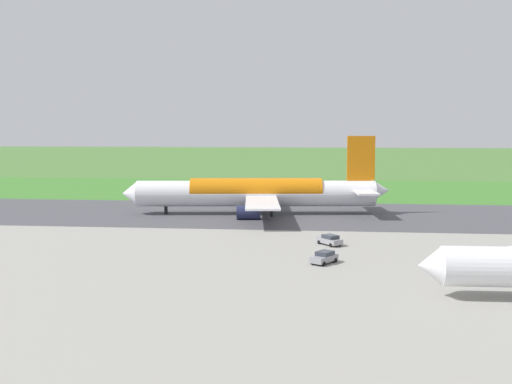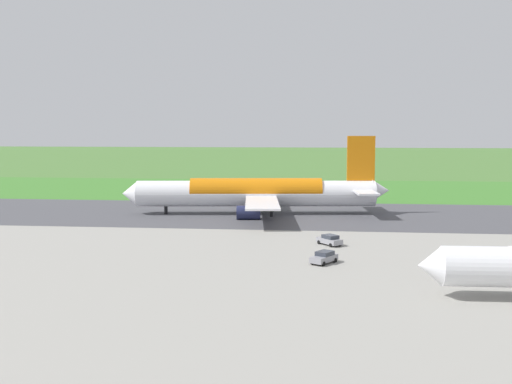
% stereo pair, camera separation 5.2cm
% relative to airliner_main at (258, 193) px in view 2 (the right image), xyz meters
% --- Properties ---
extents(ground_plane, '(800.00, 800.00, 0.00)m').
position_rel_airliner_main_xyz_m(ground_plane, '(-4.05, 0.04, -4.35)').
color(ground_plane, '#477233').
extents(runway_asphalt, '(600.00, 39.05, 0.06)m').
position_rel_airliner_main_xyz_m(runway_asphalt, '(-4.05, 0.04, -4.32)').
color(runway_asphalt, '#47474C').
rests_on(runway_asphalt, ground).
extents(apron_concrete, '(440.00, 110.00, 0.05)m').
position_rel_airliner_main_xyz_m(apron_concrete, '(-4.05, 64.57, -4.33)').
color(apron_concrete, gray).
rests_on(apron_concrete, ground).
extents(grass_verge_foreground, '(600.00, 80.00, 0.04)m').
position_rel_airliner_main_xyz_m(grass_verge_foreground, '(-4.05, -41.22, -4.33)').
color(grass_verge_foreground, '#3C782B').
rests_on(grass_verge_foreground, ground).
extents(airliner_main, '(54.13, 44.40, 15.88)m').
position_rel_airliner_main_xyz_m(airliner_main, '(0.00, 0.00, 0.00)').
color(airliner_main, white).
rests_on(airliner_main, ground).
extents(service_car_followme, '(3.78, 4.51, 1.62)m').
position_rel_airliner_main_xyz_m(service_car_followme, '(-13.25, 44.52, -3.51)').
color(service_car_followme, gray).
rests_on(service_car_followme, ground).
extents(service_car_ops, '(4.02, 4.41, 1.62)m').
position_rel_airliner_main_xyz_m(service_car_ops, '(-14.10, 31.99, -3.51)').
color(service_car_ops, gray).
rests_on(service_car_ops, ground).
extents(no_stopping_sign, '(0.60, 0.10, 2.63)m').
position_rel_airliner_main_xyz_m(no_stopping_sign, '(13.23, -45.43, -2.79)').
color(no_stopping_sign, slate).
rests_on(no_stopping_sign, ground).
extents(traffic_cone_orange, '(0.40, 0.40, 0.55)m').
position_rel_airliner_main_xyz_m(traffic_cone_orange, '(16.45, -42.52, -4.08)').
color(traffic_cone_orange, orange).
rests_on(traffic_cone_orange, ground).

